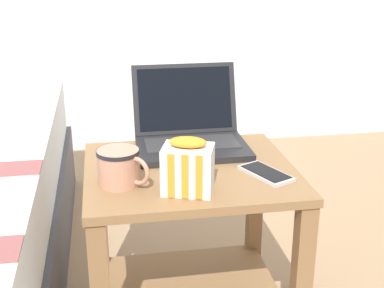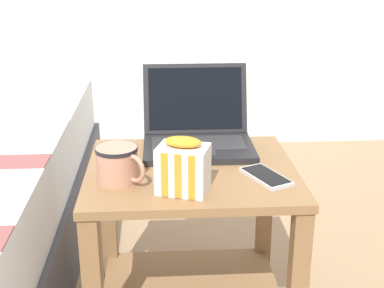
% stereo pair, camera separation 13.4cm
% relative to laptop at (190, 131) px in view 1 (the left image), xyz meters
% --- Properties ---
extents(bedside_table, '(0.55, 0.47, 0.52)m').
position_rel_laptop_xyz_m(bedside_table, '(-0.03, -0.17, -0.23)').
color(bedside_table, olive).
rests_on(bedside_table, ground_plane).
extents(laptop, '(0.31, 0.29, 0.22)m').
position_rel_laptop_xyz_m(laptop, '(0.00, 0.00, 0.00)').
color(laptop, black).
rests_on(laptop, bedside_table).
extents(mug_front_left, '(0.12, 0.12, 0.09)m').
position_rel_laptop_xyz_m(mug_front_left, '(-0.21, -0.24, 0.01)').
color(mug_front_left, tan).
rests_on(mug_front_left, bedside_table).
extents(snack_bag, '(0.14, 0.12, 0.14)m').
position_rel_laptop_xyz_m(snack_bag, '(-0.06, -0.31, 0.02)').
color(snack_bag, white).
rests_on(snack_bag, bedside_table).
extents(cell_phone, '(0.12, 0.16, 0.01)m').
position_rel_laptop_xyz_m(cell_phone, '(0.15, -0.24, -0.04)').
color(cell_phone, '#B7BABC').
rests_on(cell_phone, bedside_table).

